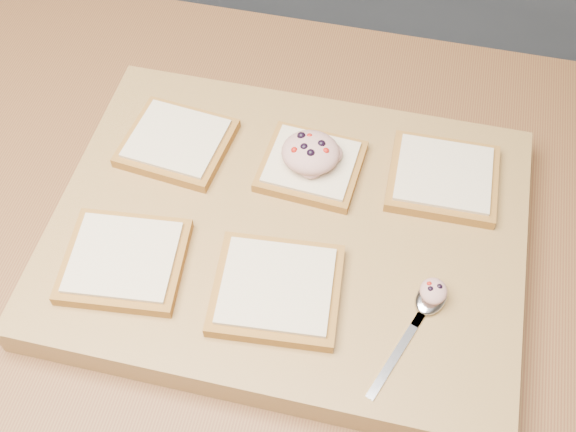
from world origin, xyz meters
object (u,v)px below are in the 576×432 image
Objects in this scene: tuna_salad_dollop at (311,152)px; spoon at (426,305)px; cutting_board at (288,234)px; bread_far_center at (311,165)px.

tuna_salad_dollop is 0.45× the size of spoon.
bread_far_center is at bearing 83.63° from cutting_board.
bread_far_center reaches higher than spoon.
spoon is at bearing -44.67° from bread_far_center.
bread_far_center is 0.80× the size of spoon.
spoon is at bearing -44.37° from tuna_salad_dollop.
bread_far_center is at bearing 135.33° from spoon.
tuna_salad_dollop is (-0.00, -0.00, 0.02)m from bread_far_center.
tuna_salad_dollop reaches higher than bread_far_center.
bread_far_center is 0.02m from tuna_salad_dollop.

